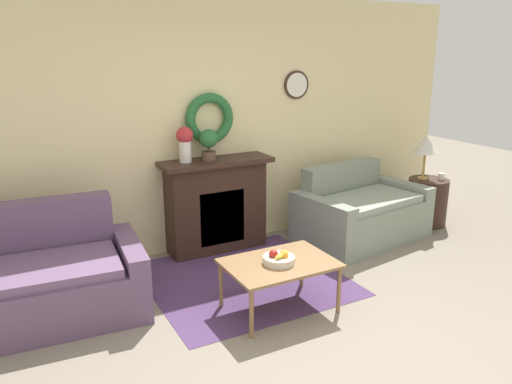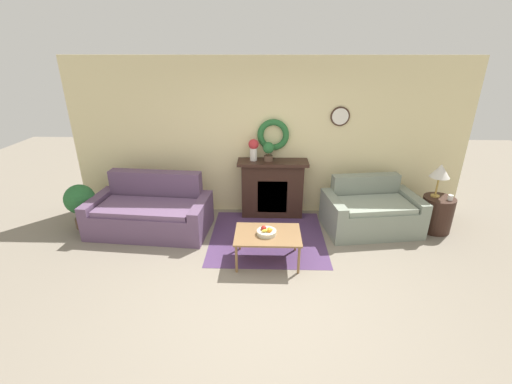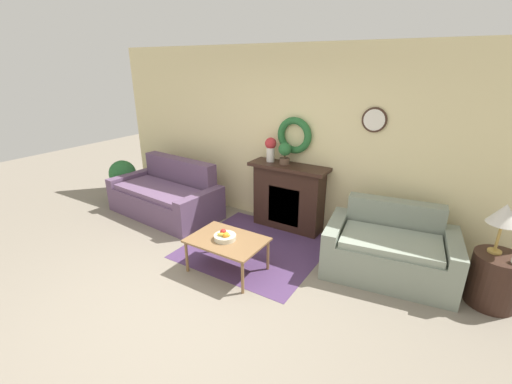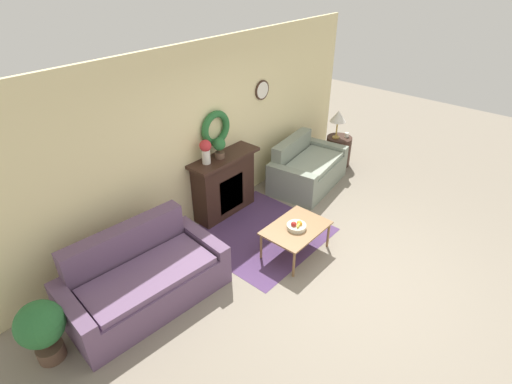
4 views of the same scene
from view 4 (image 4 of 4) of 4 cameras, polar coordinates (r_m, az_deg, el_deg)
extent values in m
plane|color=gray|center=(5.51, 12.56, -12.01)|extent=(16.00, 16.00, 0.00)
cube|color=#4C335B|center=(6.13, 0.55, -5.91)|extent=(1.80, 1.74, 0.01)
cube|color=beige|center=(6.07, -6.90, 8.22)|extent=(6.80, 0.06, 2.70)
cylinder|color=#382319|center=(6.70, 0.88, 14.35)|extent=(0.32, 0.02, 0.32)
cylinder|color=white|center=(6.69, 0.96, 14.33)|extent=(0.27, 0.01, 0.27)
torus|color=#286633|center=(6.03, -5.76, 9.04)|extent=(0.54, 0.10, 0.54)
cube|color=#331E16|center=(6.38, -4.59, 0.87)|extent=(1.06, 0.34, 0.97)
cube|color=black|center=(6.32, -3.55, -0.19)|extent=(0.51, 0.02, 0.58)
cube|color=orange|center=(6.35, -3.48, -0.78)|extent=(0.41, 0.01, 0.32)
cube|color=#331E16|center=(6.11, -4.56, 4.90)|extent=(1.20, 0.41, 0.05)
cube|color=#604766|center=(5.08, -14.69, -13.55)|extent=(1.61, 0.87, 0.43)
cube|color=#604766|center=(5.26, -17.80, -8.83)|extent=(1.57, 0.33, 0.90)
cube|color=#604766|center=(4.92, -24.37, -16.62)|extent=(0.25, 0.97, 0.57)
cube|color=#604766|center=(5.42, -7.60, -8.24)|extent=(0.25, 0.97, 0.57)
cube|color=#6A4E70|center=(4.91, -15.09, -11.46)|extent=(1.54, 0.81, 0.08)
cube|color=gray|center=(7.27, 8.12, 2.42)|extent=(1.23, 0.86, 0.46)
cube|color=gray|center=(7.35, 5.07, 4.67)|extent=(1.16, 0.36, 0.84)
cube|color=gray|center=(6.76, 5.00, 0.91)|extent=(0.30, 0.92, 0.60)
cube|color=gray|center=(7.81, 9.60, 5.01)|extent=(0.30, 0.92, 0.60)
cube|color=gray|center=(7.15, 8.28, 4.30)|extent=(1.18, 0.80, 0.08)
cube|color=olive|center=(5.55, 5.74, -5.14)|extent=(0.91, 0.64, 0.03)
cylinder|color=olive|center=(5.30, 5.42, -10.25)|extent=(0.04, 0.04, 0.41)
cylinder|color=olive|center=(5.85, 10.27, -6.06)|extent=(0.04, 0.04, 0.41)
cylinder|color=olive|center=(5.56, 0.72, -7.76)|extent=(0.04, 0.04, 0.41)
cylinder|color=olive|center=(6.09, 5.81, -4.00)|extent=(0.04, 0.04, 0.41)
cylinder|color=beige|center=(5.51, 5.80, -4.93)|extent=(0.27, 0.27, 0.06)
sphere|color=#B2231E|center=(5.46, 5.41, -4.61)|extent=(0.08, 0.08, 0.08)
sphere|color=orange|center=(5.49, 6.31, -4.52)|extent=(0.06, 0.06, 0.06)
sphere|color=orange|center=(5.50, 6.20, -4.42)|extent=(0.07, 0.07, 0.07)
ellipsoid|color=yellow|center=(5.47, 6.20, -4.56)|extent=(0.17, 0.09, 0.04)
cylinder|color=#331E16|center=(8.11, 11.64, 5.77)|extent=(0.49, 0.49, 0.58)
cylinder|color=#B28E42|center=(7.96, 11.34, 7.70)|extent=(0.13, 0.13, 0.02)
cylinder|color=#B28E42|center=(7.89, 11.47, 8.80)|extent=(0.03, 0.03, 0.31)
cone|color=silver|center=(7.80, 11.67, 10.56)|extent=(0.30, 0.30, 0.21)
cylinder|color=silver|center=(8.03, 12.83, 7.97)|extent=(0.08, 0.08, 0.08)
cylinder|color=silver|center=(5.87, -7.14, 5.05)|extent=(0.12, 0.12, 0.22)
sphere|color=#B72D33|center=(5.80, -7.25, 6.58)|extent=(0.17, 0.17, 0.17)
cylinder|color=brown|center=(6.04, -5.21, 5.29)|extent=(0.15, 0.15, 0.09)
cylinder|color=#4C3823|center=(6.01, -5.25, 5.91)|extent=(0.02, 0.02, 0.05)
sphere|color=#286633|center=(5.96, -5.30, 6.85)|extent=(0.19, 0.19, 0.19)
cylinder|color=brown|center=(5.03, -27.21, -19.60)|extent=(0.28, 0.28, 0.17)
cylinder|color=#4C3823|center=(4.92, -27.66, -18.46)|extent=(0.04, 0.04, 0.13)
sphere|color=#286633|center=(4.73, -28.49, -16.27)|extent=(0.49, 0.49, 0.49)
camera|label=1|loc=(2.46, 49.16, -22.46)|focal=35.00mm
camera|label=2|loc=(4.12, 61.88, 1.26)|focal=24.00mm
camera|label=3|loc=(6.09, 44.84, 10.30)|focal=24.00mm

